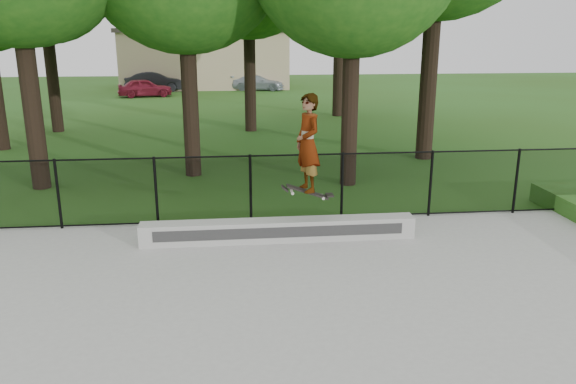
# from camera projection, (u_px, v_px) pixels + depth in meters

# --- Properties ---
(grind_ledge) EXTENTS (5.42, 0.40, 0.43)m
(grind_ledge) POSITION_uv_depth(u_px,v_px,m) (279.00, 230.00, 11.11)
(grind_ledge) COLOR #ADADA8
(grind_ledge) RESTS_ON concrete_slab
(car_a) EXTENTS (3.62, 2.06, 1.17)m
(car_a) POSITION_uv_depth(u_px,v_px,m) (145.00, 88.00, 36.20)
(car_a) COLOR maroon
(car_a) RESTS_ON ground
(car_b) EXTENTS (3.80, 1.58, 1.36)m
(car_b) POSITION_uv_depth(u_px,v_px,m) (156.00, 81.00, 39.57)
(car_b) COLOR black
(car_b) RESTS_ON ground
(car_c) EXTENTS (3.68, 2.19, 1.09)m
(car_c) POSITION_uv_depth(u_px,v_px,m) (258.00, 83.00, 40.31)
(car_c) COLOR #9DA9B2
(car_c) RESTS_ON ground
(skater_airborne) EXTENTS (0.81, 0.79, 2.08)m
(skater_airborne) POSITION_uv_depth(u_px,v_px,m) (308.00, 144.00, 10.60)
(skater_airborne) COLOR black
(skater_airborne) RESTS_ON ground
(chainlink_fence) EXTENTS (16.06, 0.06, 1.50)m
(chainlink_fence) POSITION_uv_depth(u_px,v_px,m) (251.00, 189.00, 12.06)
(chainlink_fence) COLOR black
(chainlink_fence) RESTS_ON concrete_slab
(distant_building) EXTENTS (12.40, 6.40, 4.30)m
(distant_building) POSITION_uv_depth(u_px,v_px,m) (206.00, 58.00, 42.18)
(distant_building) COLOR tan
(distant_building) RESTS_ON ground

